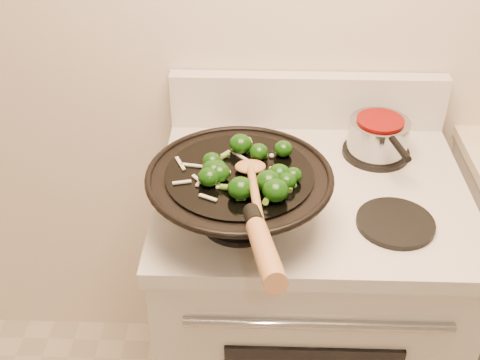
{
  "coord_description": "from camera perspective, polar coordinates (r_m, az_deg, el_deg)",
  "views": [
    {
      "loc": [
        -0.3,
        -0.06,
        1.81
      ],
      "look_at": [
        -0.33,
        1.03,
        1.03
      ],
      "focal_mm": 45.0,
      "sensor_mm": 36.0,
      "label": 1
    }
  ],
  "objects": [
    {
      "name": "saucepan",
      "position": [
        1.64,
        13.0,
        4.14
      ],
      "size": [
        0.16,
        0.26,
        0.1
      ],
      "color": "#94989C",
      "rests_on": "stove"
    },
    {
      "name": "wok",
      "position": [
        1.34,
        -0.03,
        -1.4
      ],
      "size": [
        0.42,
        0.69,
        0.28
      ],
      "color": "black",
      "rests_on": "stove"
    },
    {
      "name": "wooden_spoon",
      "position": [
        1.24,
        1.23,
        -0.17
      ],
      "size": [
        0.07,
        0.31,
        0.08
      ],
      "color": "#A16B3F",
      "rests_on": "wok"
    },
    {
      "name": "stirfry",
      "position": [
        1.29,
        0.77,
        0.8
      ],
      "size": [
        0.28,
        0.26,
        0.05
      ],
      "color": "#0D3308",
      "rests_on": "wok"
    },
    {
      "name": "stove",
      "position": [
        1.83,
        5.88,
        -11.91
      ],
      "size": [
        0.78,
        0.67,
        1.08
      ],
      "color": "silver",
      "rests_on": "ground"
    }
  ]
}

